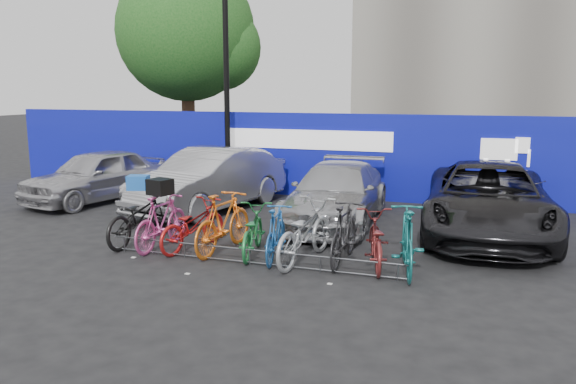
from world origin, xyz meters
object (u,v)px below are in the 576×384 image
at_px(tree, 192,35).
at_px(car_0, 97,175).
at_px(bike_0, 140,216).
at_px(bike_1, 161,221).
at_px(bike_3, 223,222).
at_px(lamppost, 227,82).
at_px(bike_2, 193,225).
at_px(bike_4, 252,231).
at_px(car_1, 210,180).
at_px(bike_5, 276,233).
at_px(bike_7, 344,234).
at_px(car_3, 488,200).
at_px(bike_8, 375,240).
at_px(bike_9, 407,240).
at_px(car_2, 336,193).
at_px(bike_6, 304,232).
at_px(bike_rack, 250,256).

relative_size(tree, car_0, 1.84).
bearing_deg(bike_0, bike_1, 163.91).
bearing_deg(bike_3, lamppost, -59.57).
bearing_deg(bike_2, car_0, -22.16).
xyz_separation_m(tree, bike_1, (4.74, -10.22, -4.53)).
height_order(bike_0, bike_4, bike_0).
bearing_deg(car_1, lamppost, 114.09).
bearing_deg(lamppost, bike_5, -57.55).
height_order(bike_2, bike_3, bike_3).
bearing_deg(bike_7, car_3, -129.28).
height_order(lamppost, bike_1, lamppost).
distance_m(car_3, bike_7, 3.81).
xyz_separation_m(car_0, car_3, (10.20, -0.38, 0.04)).
bearing_deg(bike_8, car_3, -136.60).
distance_m(car_3, bike_2, 6.18).
bearing_deg(bike_9, car_3, -123.61).
distance_m(car_3, bike_4, 5.13).
height_order(car_2, bike_8, car_2).
bearing_deg(bike_1, car_1, -76.90).
height_order(car_3, bike_6, car_3).
distance_m(lamppost, car_3, 7.97).
relative_size(bike_5, bike_9, 0.87).
distance_m(bike_6, bike_9, 1.83).
bearing_deg(bike_0, bike_8, -177.11).
bearing_deg(bike_1, car_3, -150.78).
xyz_separation_m(bike_1, bike_7, (3.58, 0.21, 0.01)).
distance_m(tree, bike_rack, 13.55).
relative_size(car_2, bike_7, 2.57).
height_order(tree, bike_2, tree).
distance_m(bike_rack, bike_1, 2.11).
height_order(tree, bike_7, tree).
height_order(car_1, bike_8, car_1).
relative_size(car_3, bike_2, 3.03).
xyz_separation_m(bike_0, bike_6, (3.52, -0.15, 0.01)).
relative_size(car_2, car_3, 0.85).
height_order(tree, bike_0, tree).
bearing_deg(car_2, bike_3, -116.65).
height_order(tree, car_0, tree).
bearing_deg(bike_9, car_1, -43.65).
height_order(lamppost, bike_4, lamppost).
distance_m(car_2, bike_4, 3.21).
bearing_deg(bike_6, tree, -44.70).
xyz_separation_m(bike_0, bike_7, (4.21, -0.01, 0.00)).
relative_size(car_3, bike_9, 2.87).
height_order(lamppost, car_1, lamppost).
xyz_separation_m(car_3, bike_6, (-3.11, -3.07, -0.21)).
bearing_deg(bike_7, bike_1, 3.52).
xyz_separation_m(car_2, bike_5, (-0.31, -3.24, -0.18)).
xyz_separation_m(bike_3, bike_6, (1.64, -0.08, -0.03)).
bearing_deg(bike_7, bike_2, 1.48).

